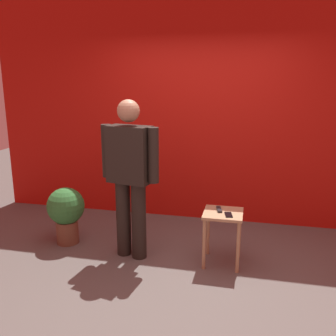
% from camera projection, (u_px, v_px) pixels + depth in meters
% --- Properties ---
extents(ground_plane, '(12.00, 12.00, 0.00)m').
position_uv_depth(ground_plane, '(175.00, 276.00, 3.74)').
color(ground_plane, '#59544F').
extents(back_wall_red, '(5.91, 0.12, 3.03)m').
position_uv_depth(back_wall_red, '(201.00, 110.00, 4.99)').
color(back_wall_red, '#B9140D').
rests_on(back_wall_red, ground_plane).
extents(standing_person, '(0.69, 0.33, 1.73)m').
position_uv_depth(standing_person, '(130.00, 172.00, 3.95)').
color(standing_person, black).
rests_on(standing_person, ground_plane).
extents(side_table, '(0.40, 0.40, 0.58)m').
position_uv_depth(side_table, '(223.00, 223.00, 3.90)').
color(side_table, tan).
rests_on(side_table, ground_plane).
extents(cell_phone, '(0.10, 0.15, 0.01)m').
position_uv_depth(cell_phone, '(229.00, 215.00, 3.79)').
color(cell_phone, black).
rests_on(cell_phone, side_table).
extents(tv_remote, '(0.08, 0.18, 0.02)m').
position_uv_depth(tv_remote, '(219.00, 209.00, 3.93)').
color(tv_remote, black).
rests_on(tv_remote, side_table).
extents(potted_plant, '(0.44, 0.44, 0.69)m').
position_uv_depth(potted_plant, '(66.00, 211.00, 4.40)').
color(potted_plant, brown).
rests_on(potted_plant, ground_plane).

